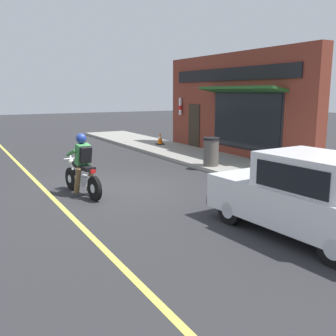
{
  "coord_description": "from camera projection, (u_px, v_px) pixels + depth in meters",
  "views": [
    {
      "loc": [
        -3.92,
        -10.02,
        2.66
      ],
      "look_at": [
        0.34,
        -2.34,
        0.95
      ],
      "focal_mm": 42.0,
      "sensor_mm": 36.0,
      "label": 1
    }
  ],
  "objects": [
    {
      "name": "ground_plane",
      "position": [
        117.0,
        189.0,
        10.97
      ],
      "size": [
        80.0,
        80.0,
        0.0
      ],
      "primitive_type": "plane",
      "color": "#2B2B2D"
    },
    {
      "name": "sidewalk_curb",
      "position": [
        200.0,
        157.0,
        15.81
      ],
      "size": [
        2.6,
        22.0,
        0.14
      ],
      "primitive_type": "cube",
      "color": "gray",
      "rests_on": "ground"
    },
    {
      "name": "lane_stripe",
      "position": [
        30.0,
        175.0,
        12.69
      ],
      "size": [
        0.12,
        19.8,
        0.01
      ],
      "primitive_type": "cube",
      "color": "#D1C64C",
      "rests_on": "ground"
    },
    {
      "name": "storefront_building",
      "position": [
        233.0,
        106.0,
        16.09
      ],
      "size": [
        1.25,
        9.03,
        4.2
      ],
      "color": "maroon",
      "rests_on": "ground"
    },
    {
      "name": "motorcycle_with_rider",
      "position": [
        82.0,
        170.0,
        10.17
      ],
      "size": [
        0.64,
        2.01,
        1.62
      ],
      "color": "black",
      "rests_on": "ground"
    },
    {
      "name": "car_hatchback",
      "position": [
        307.0,
        196.0,
        7.23
      ],
      "size": [
        1.88,
        3.88,
        1.57
      ],
      "color": "black",
      "rests_on": "ground"
    },
    {
      "name": "trash_bin",
      "position": [
        211.0,
        152.0,
        13.53
      ],
      "size": [
        0.56,
        0.56,
        0.98
      ],
      "color": "#514C47",
      "rests_on": "sidewalk_curb"
    },
    {
      "name": "traffic_cone",
      "position": [
        160.0,
        138.0,
        19.1
      ],
      "size": [
        0.36,
        0.36,
        0.6
      ],
      "color": "black",
      "rests_on": "sidewalk_curb"
    }
  ]
}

